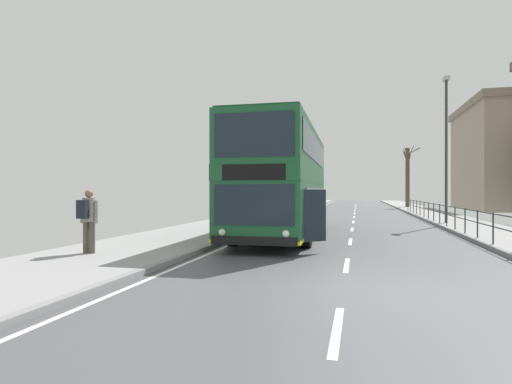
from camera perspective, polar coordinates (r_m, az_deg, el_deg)
The scene contains 6 objects.
ground at distance 7.89m, azimuth 6.81°, elevation -13.00°, with size 15.80×140.00×0.20m.
double_decker_bus_main at distance 16.43m, azimuth 3.95°, elevation 1.59°, with size 3.49×10.94×4.29m.
pedestrian_railing_far_kerb at distance 22.55m, azimuth 24.90°, elevation -2.46°, with size 0.05×29.57×1.02m.
pedestrian_with_backpack at distance 11.87m, azimuth -22.62°, elevation -3.16°, with size 0.54×0.52×1.73m.
street_lamp_far_side at distance 24.09m, azimuth 25.27°, elevation 6.86°, with size 0.28×0.60×7.83m.
bare_tree_far_00 at distance 46.85m, azimuth 20.62°, elevation 2.16°, with size 1.79×3.22×6.74m.
Camera 1 is at (0.27, -7.62, 1.83)m, focal length 28.33 mm.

